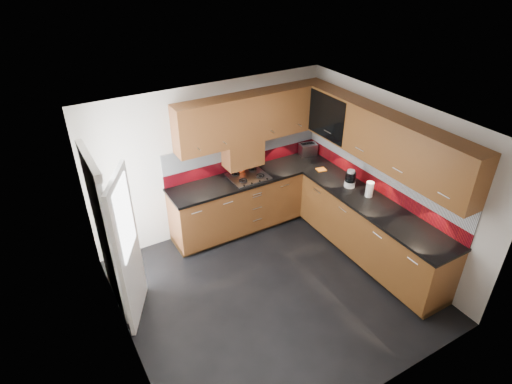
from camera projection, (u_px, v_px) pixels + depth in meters
room at (276, 198)px, 5.06m from camera, size 4.00×3.80×2.64m
base_cabinets at (307, 216)px, 6.60m from camera, size 2.70×3.20×0.95m
countertop at (309, 190)px, 6.33m from camera, size 2.72×3.22×0.04m
backsplash at (313, 163)px, 6.44m from camera, size 2.70×3.20×0.54m
upper_cabinets at (320, 128)px, 5.98m from camera, size 2.50×3.20×0.72m
extractor_hood at (243, 153)px, 6.57m from camera, size 0.60×0.33×0.40m
glass_cabinet at (334, 114)px, 6.39m from camera, size 0.32×0.80×0.66m
back_door at (115, 242)px, 5.08m from camera, size 0.42×1.19×2.04m
gas_hob at (248, 176)px, 6.62m from camera, size 0.58×0.51×0.05m
utensil_pot at (241, 167)px, 6.71m from camera, size 0.12×0.12×0.43m
toaster at (308, 149)px, 7.24m from camera, size 0.31×0.23×0.21m
food_processor at (350, 179)px, 6.32m from camera, size 0.16×0.16×0.27m
paper_towel at (370, 189)px, 6.09m from camera, size 0.13×0.13×0.23m
orange_cloth at (321, 170)px, 6.81m from camera, size 0.17×0.15×0.02m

